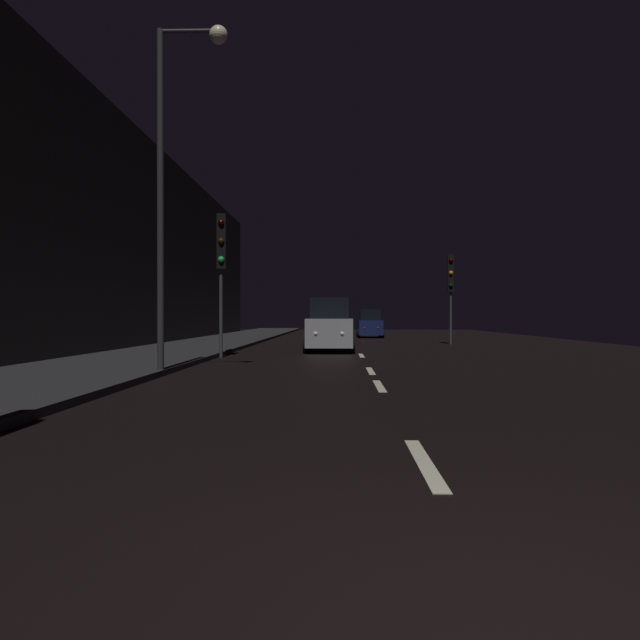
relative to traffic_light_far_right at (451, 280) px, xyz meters
The scene contains 9 objects.
ground 7.82m from the traffic_light_far_right, 133.67° to the right, with size 26.78×84.00×0.02m, color black.
sidewalk_left 13.51m from the traffic_light_far_right, 157.02° to the right, with size 4.40×84.00×0.15m, color #28282B.
building_facade_left 17.09m from the traffic_light_far_right, 149.57° to the right, with size 0.80×63.00×9.52m, color #2D2B28.
lane_centerline 18.97m from the traffic_light_far_right, 105.17° to the right, with size 0.16×19.23×0.01m.
traffic_light_far_right is the anchor object (origin of this frame).
traffic_light_far_left 14.59m from the traffic_light_far_right, 132.08° to the right, with size 0.37×0.48×4.96m.
streetlamp_overhead 20.15m from the traffic_light_far_right, 118.50° to the right, with size 1.70×0.44×8.36m.
car_approaching_headlights 9.34m from the traffic_light_far_right, 132.17° to the right, with size 2.00×4.32×2.18m.
car_distant_taillights 11.31m from the traffic_light_far_right, 109.05° to the left, with size 1.74×3.76×1.89m.
Camera 1 is at (-0.83, -3.24, 1.43)m, focal length 36.08 mm.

